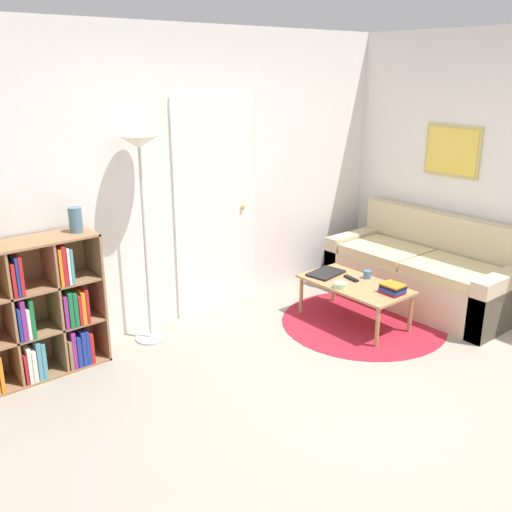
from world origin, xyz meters
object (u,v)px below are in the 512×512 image
Objects in this scene: floor_lamp at (140,166)px; cup at (367,274)px; coffee_table at (355,287)px; bookshelf at (29,317)px; vase_on_shelf at (75,220)px; laptop at (326,273)px; bowl at (340,285)px; couch at (424,274)px.

cup is at bearing -25.77° from floor_lamp.
coffee_table is 13.35× the size of cup.
bookshelf reaches higher than cup.
vase_on_shelf is at bearing 176.93° from floor_lamp.
floor_lamp is 4.69× the size of laptop.
bowl is 2.31m from vase_on_shelf.
cup is at bearing 171.50° from couch.
laptop is 3.18× the size of bowl.
bookshelf is 3.68m from couch.
laptop reaches higher than coffee_table.
floor_lamp is 14.90× the size of bowl.
coffee_table is (2.60, -0.91, -0.14)m from bookshelf.
vase_on_shelf reaches higher than couch.
couch is 9.58× the size of vase_on_shelf.
bowl is (-0.15, -0.32, 0.01)m from laptop.
bookshelf is 2.84× the size of laptop.
coffee_table is at bearing -28.62° from floor_lamp.
vase_on_shelf reaches higher than cup.
laptop is (-0.03, 0.33, 0.05)m from coffee_table.
bowl is at bearing -179.58° from cup.
floor_lamp is 9.11× the size of vase_on_shelf.
laptop is 0.36m from bowl.
floor_lamp is at bearing 160.90° from laptop.
bookshelf is at bearing 164.05° from couch.
laptop is at bearing -12.67° from bookshelf.
bookshelf is 2.58m from bowl.
laptop is 2.35m from vase_on_shelf.
cup is (0.37, 0.00, 0.01)m from bowl.
couch is 15.67× the size of bowl.
cup is at bearing -17.89° from bookshelf.
couch reaches higher than bowl.
vase_on_shelf is (-0.55, 0.03, -0.35)m from floor_lamp.
bookshelf reaches higher than bowl.
bookshelf is 14.15× the size of cup.
bowl is (-0.19, 0.01, 0.06)m from coffee_table.
floor_lamp reaches higher than coffee_table.
cup is 0.39× the size of vase_on_shelf.
floor_lamp is 2.18m from coffee_table.
bowl is at bearing -24.44° from vase_on_shelf.
vase_on_shelf is at bearing 164.86° from laptop.
bookshelf is at bearing 160.68° from coffee_table.
vase_on_shelf is (0.43, 0.00, 0.67)m from bookshelf.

